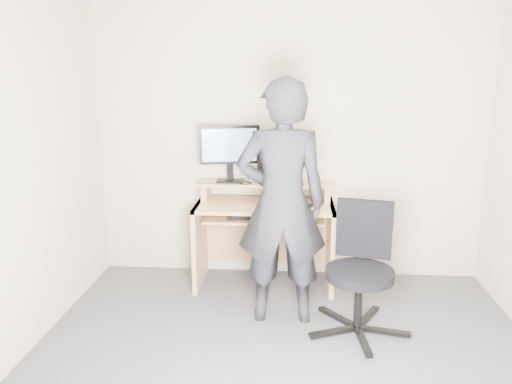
# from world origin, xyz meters

# --- Properties ---
(ground) EXTENTS (3.50, 3.50, 0.00)m
(ground) POSITION_xyz_m (0.00, 0.00, 0.00)
(ground) COLOR #515257
(ground) RESTS_ON ground
(back_wall) EXTENTS (3.50, 0.02, 2.50)m
(back_wall) POSITION_xyz_m (0.00, 1.75, 1.25)
(back_wall) COLOR beige
(back_wall) RESTS_ON ground
(desk) EXTENTS (1.20, 0.60, 0.91)m
(desk) POSITION_xyz_m (-0.20, 1.53, 0.55)
(desk) COLOR tan
(desk) RESTS_ON ground
(monitor) EXTENTS (0.52, 0.16, 0.50)m
(monitor) POSITION_xyz_m (-0.52, 1.57, 1.21)
(monitor) COLOR black
(monitor) RESTS_ON desk
(external_drive) EXTENTS (0.09, 0.14, 0.20)m
(external_drive) POSITION_xyz_m (-0.24, 1.62, 1.01)
(external_drive) COLOR black
(external_drive) RESTS_ON desk
(travel_mug) EXTENTS (0.09, 0.09, 0.17)m
(travel_mug) POSITION_xyz_m (-0.15, 1.62, 1.00)
(travel_mug) COLOR #BABABF
(travel_mug) RESTS_ON desk
(smartphone) EXTENTS (0.11, 0.15, 0.01)m
(smartphone) POSITION_xyz_m (0.09, 1.55, 0.92)
(smartphone) COLOR black
(smartphone) RESTS_ON desk
(charger) EXTENTS (0.05, 0.04, 0.03)m
(charger) POSITION_xyz_m (-0.46, 1.51, 0.93)
(charger) COLOR black
(charger) RESTS_ON desk
(headphones) EXTENTS (0.17, 0.17, 0.06)m
(headphones) POSITION_xyz_m (-0.40, 1.65, 0.92)
(headphones) COLOR silver
(headphones) RESTS_ON desk
(keyboard) EXTENTS (0.48, 0.24, 0.03)m
(keyboard) POSITION_xyz_m (-0.28, 1.36, 0.67)
(keyboard) COLOR black
(keyboard) RESTS_ON desk
(mouse) EXTENTS (0.11, 0.09, 0.04)m
(mouse) POSITION_xyz_m (0.17, 1.35, 0.77)
(mouse) COLOR black
(mouse) RESTS_ON desk
(office_chair) EXTENTS (0.74, 0.72, 0.93)m
(office_chair) POSITION_xyz_m (0.54, 0.71, 0.51)
(office_chair) COLOR black
(office_chair) RESTS_ON ground
(person) EXTENTS (0.70, 0.48, 1.84)m
(person) POSITION_xyz_m (-0.04, 0.82, 0.92)
(person) COLOR black
(person) RESTS_ON ground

